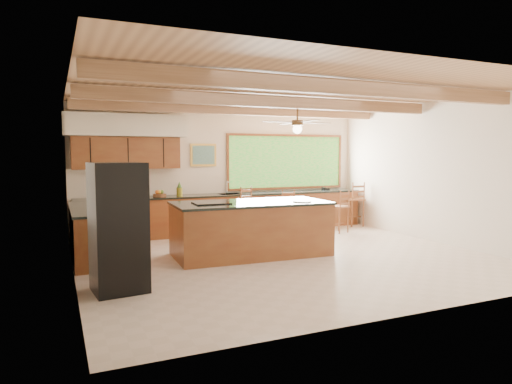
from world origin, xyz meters
name	(u,v)px	position (x,y,z in m)	size (l,w,h in m)	color
ground	(286,257)	(0.00, 0.00, 0.00)	(7.20, 7.20, 0.00)	beige
room_shell	(263,136)	(-0.17, 0.65, 2.21)	(7.27, 6.54, 3.02)	silver
counter_run	(202,217)	(-0.82, 2.52, 0.46)	(7.12, 3.10, 1.25)	brown
island	(251,228)	(-0.51, 0.42, 0.50)	(2.92, 1.47, 1.02)	brown
refrigerator	(118,227)	(-3.05, -0.89, 0.89)	(0.76, 0.74, 1.77)	black
bar_stool_a	(242,206)	(0.10, 2.39, 0.68)	(0.53, 0.53, 1.14)	brown
bar_stool_b	(341,207)	(2.37, 1.73, 0.61)	(0.44, 0.44, 1.03)	brown
bar_stool_c	(288,207)	(1.31, 2.40, 0.61)	(0.45, 0.45, 1.03)	brown
bar_stool_d	(356,200)	(3.30, 2.39, 0.68)	(0.47, 0.47, 1.15)	brown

